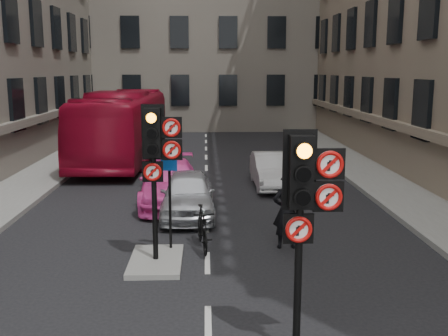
{
  "coord_description": "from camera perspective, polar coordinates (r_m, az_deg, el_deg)",
  "views": [
    {
      "loc": [
        -0.02,
        -6.64,
        4.46
      ],
      "look_at": [
        0.33,
        3.2,
        2.6
      ],
      "focal_mm": 42.0,
      "sensor_mm": 36.0,
      "label": 1
    }
  ],
  "objects": [
    {
      "name": "motorcyclist",
      "position": [
        13.27,
        6.8,
        -4.67
      ],
      "size": [
        0.71,
        0.48,
        1.92
      ],
      "primitive_type": "imported",
      "rotation": [
        0.0,
        0.0,
        3.17
      ],
      "color": "black",
      "rests_on": "ground"
    },
    {
      "name": "pavement_right",
      "position": [
        20.47,
        18.7,
        -2.24
      ],
      "size": [
        3.0,
        50.0,
        0.16
      ],
      "primitive_type": "cube",
      "color": "gray",
      "rests_on": "ground"
    },
    {
      "name": "signal_far",
      "position": [
        11.82,
        -7.31,
        2.06
      ],
      "size": [
        0.91,
        0.4,
        3.58
      ],
      "color": "black",
      "rests_on": "centre_island"
    },
    {
      "name": "bus_red",
      "position": [
        26.54,
        -10.86,
        4.56
      ],
      "size": [
        3.18,
        12.39,
        3.43
      ],
      "primitive_type": "imported",
      "rotation": [
        0.0,
        0.0,
        -0.02
      ],
      "color": "maroon",
      "rests_on": "ground"
    },
    {
      "name": "centre_island",
      "position": [
        12.5,
        -7.42,
        -10.01
      ],
      "size": [
        1.2,
        2.0,
        0.12
      ],
      "primitive_type": "cube",
      "color": "gray",
      "rests_on": "ground"
    },
    {
      "name": "building_far",
      "position": [
        44.98,
        -2.09,
        17.75
      ],
      "size": [
        30.0,
        14.0,
        20.0
      ],
      "primitive_type": "cube",
      "color": "gray",
      "rests_on": "ground"
    },
    {
      "name": "motorcycle",
      "position": [
        13.23,
        -2.38,
        -6.55
      ],
      "size": [
        0.72,
        1.84,
        1.08
      ],
      "primitive_type": "imported",
      "rotation": [
        0.0,
        0.0,
        0.12
      ],
      "color": "black",
      "rests_on": "ground"
    },
    {
      "name": "car_silver",
      "position": [
        16.2,
        -3.95,
        -2.8
      ],
      "size": [
        1.68,
        4.05,
        1.37
      ],
      "primitive_type": "imported",
      "rotation": [
        0.0,
        0.0,
        0.01
      ],
      "color": "#B8BCC1",
      "rests_on": "ground"
    },
    {
      "name": "car_white",
      "position": [
        20.2,
        5.21,
        -0.24
      ],
      "size": [
        1.41,
        3.93,
        1.29
      ],
      "primitive_type": "imported",
      "rotation": [
        0.0,
        0.0,
        0.01
      ],
      "color": "silver",
      "rests_on": "ground"
    },
    {
      "name": "signal_near",
      "position": [
        8.0,
        8.91,
        -2.99
      ],
      "size": [
        0.91,
        0.4,
        3.58
      ],
      "color": "black",
      "rests_on": "ground"
    },
    {
      "name": "car_pink",
      "position": [
        17.71,
        -5.89,
        -1.61
      ],
      "size": [
        2.24,
        4.96,
        1.41
      ],
      "primitive_type": "imported",
      "rotation": [
        0.0,
        0.0,
        0.06
      ],
      "color": "#F146AA",
      "rests_on": "ground"
    },
    {
      "name": "pavement_left",
      "position": [
        20.45,
        -22.55,
        -2.51
      ],
      "size": [
        3.0,
        50.0,
        0.16
      ],
      "primitive_type": "cube",
      "color": "gray",
      "rests_on": "ground"
    },
    {
      "name": "info_sign",
      "position": [
        12.73,
        -5.93,
        -2.43
      ],
      "size": [
        0.39,
        0.15,
        2.26
      ],
      "rotation": [
        0.0,
        0.0,
        -0.19
      ],
      "color": "black",
      "rests_on": "centre_island"
    }
  ]
}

